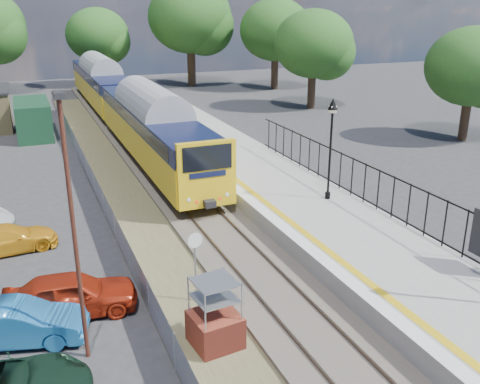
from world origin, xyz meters
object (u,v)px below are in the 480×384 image
train (121,99)px  speed_sign (195,257)px  carpark_lamp (72,218)px  car_red (71,294)px  brick_plinth (215,315)px  car_yellow (7,239)px  car_blue (18,323)px  victorian_lamp_north (332,125)px

train → speed_sign: size_ratio=16.27×
speed_sign → carpark_lamp: bearing=-162.9°
speed_sign → car_red: bearing=161.9°
brick_plinth → speed_sign: speed_sign is taller
carpark_lamp → car_yellow: carpark_lamp is taller
brick_plinth → car_blue: (-5.21, 2.30, -0.39)m
speed_sign → car_red: size_ratio=0.61×
speed_sign → car_blue: speed_sign is taller
car_yellow → speed_sign: bearing=-144.9°
carpark_lamp → car_yellow: bearing=104.3°
brick_plinth → speed_sign: 2.54m
carpark_lamp → train: bearing=77.5°
car_red → train: bearing=-8.5°
brick_plinth → car_red: 4.93m
brick_plinth → car_red: bearing=137.9°
brick_plinth → car_yellow: 10.53m
train → carpark_lamp: bearing=-102.5°
speed_sign → car_blue: 5.53m
car_red → car_yellow: size_ratio=1.08×
victorian_lamp_north → car_red: (-11.76, -4.04, -3.60)m
brick_plinth → car_blue: 5.71m
car_red → car_blue: car_red is taller
victorian_lamp_north → car_red: 12.94m
victorian_lamp_north → car_blue: bearing=-159.3°
train → car_red: size_ratio=9.93×
car_red → brick_plinth: bearing=-126.6°
car_red → speed_sign: bearing=-96.9°
speed_sign → car_yellow: size_ratio=0.66×
train → speed_sign: (-2.59, -26.75, -0.67)m
victorian_lamp_north → car_blue: victorian_lamp_north is taller
speed_sign → carpark_lamp: 4.75m
carpark_lamp → car_red: 4.25m
train → brick_plinth: size_ratio=19.18×
car_blue → car_red: bearing=-42.5°
speed_sign → car_yellow: (-5.75, 6.49, -1.12)m
speed_sign → carpark_lamp: (-3.71, -1.57, 2.52)m
car_blue → train: bearing=-1.5°
carpark_lamp → car_blue: bearing=140.4°
brick_plinth → carpark_lamp: 4.80m
speed_sign → brick_plinth: bearing=-100.9°
car_red → car_blue: (-1.56, -0.99, -0.07)m
brick_plinth → car_yellow: (-5.53, 8.94, -0.47)m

